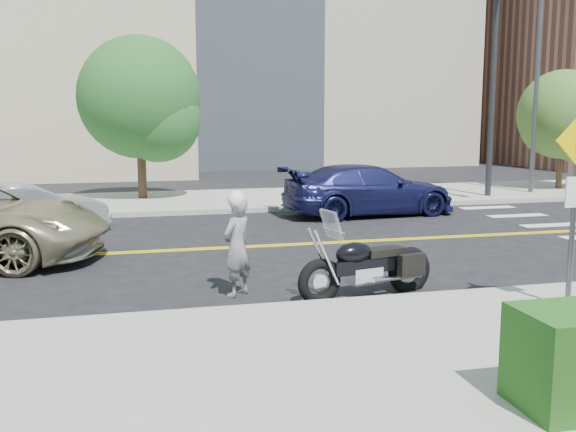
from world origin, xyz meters
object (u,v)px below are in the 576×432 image
at_px(parked_car_silver, 27,209).
at_px(parked_car_blue, 369,190).
at_px(pedestrian_sign, 576,188).
at_px(motorcycle, 368,252).
at_px(motorcyclist, 237,244).

xyz_separation_m(parked_car_silver, parked_car_blue, (9.39, 0.99, 0.11)).
relative_size(pedestrian_sign, motorcycle, 1.22).
bearing_deg(parked_car_silver, pedestrian_sign, -155.98).
distance_m(motorcyclist, parked_car_blue, 9.35).
xyz_separation_m(motorcyclist, parked_car_silver, (-4.16, 6.76, -0.25)).
xyz_separation_m(motorcyclist, parked_car_blue, (5.23, 7.75, -0.14)).
relative_size(pedestrian_sign, parked_car_silver, 0.78).
bearing_deg(parked_car_blue, motorcyclist, 140.99).
distance_m(parked_car_silver, parked_car_blue, 9.44).
xyz_separation_m(pedestrian_sign, motorcycle, (-2.52, 1.83, -1.21)).
bearing_deg(pedestrian_sign, parked_car_blue, 86.58).
bearing_deg(parked_car_silver, parked_car_blue, -103.86).
bearing_deg(motorcycle, parked_car_blue, 57.03).
height_order(motorcycle, parked_car_silver, motorcycle).
relative_size(motorcyclist, motorcycle, 0.72).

